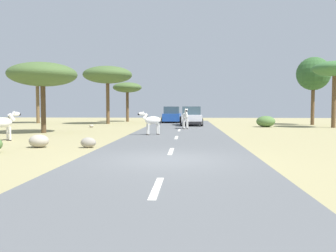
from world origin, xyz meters
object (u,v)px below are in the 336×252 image
zebra_1 (4,123)px  tree_2 (37,77)px  rock_1 (39,141)px  rock_3 (91,126)px  car_0 (172,115)px  tree_7 (43,75)px  zebra_0 (185,116)px  zebra_2 (152,121)px  bush_2 (266,121)px  tree_0 (313,74)px  tree_6 (127,88)px  car_1 (191,117)px  rock_4 (88,143)px  tree_4 (335,70)px

zebra_1 → tree_2: (-6.71, 19.24, 4.03)m
tree_2 → rock_1: 24.42m
zebra_1 → rock_3: size_ratio=4.00×
car_0 → tree_7: bearing=-116.5°
zebra_0 → zebra_2: (-2.01, -6.06, -0.10)m
zebra_1 → rock_3: 12.09m
bush_2 → rock_3: 15.07m
car_0 → tree_7: 17.47m
tree_0 → tree_6: (-19.29, 6.33, -0.93)m
car_0 → car_1: (2.06, -5.79, 0.00)m
zebra_0 → tree_7: tree_7 is taller
rock_4 → tree_0: bearing=50.8°
tree_2 → tree_4: (28.34, -6.50, -0.10)m
zebra_1 → rock_1: zebra_1 is taller
tree_2 → tree_7: 15.14m
zebra_0 → tree_2: bearing=-36.5°
zebra_1 → tree_0: (21.51, 17.37, 3.99)m
zebra_2 → tree_0: tree_0 is taller
zebra_1 → tree_2: 20.77m
rock_1 → car_0: bearing=78.8°
tree_2 → rock_1: (9.72, -21.91, -4.68)m
rock_1 → bush_2: bearing=50.7°
rock_3 → tree_0: bearing=14.8°
car_0 → tree_2: 15.01m
car_1 → tree_7: bearing=42.4°
tree_0 → tree_4: tree_0 is taller
zebra_2 → rock_1: 7.73m
zebra_2 → tree_0: bearing=-71.7°
tree_4 → tree_6: size_ratio=1.20×
rock_1 → tree_2: bearing=113.9°
rock_1 → rock_4: bearing=0.8°
car_1 → tree_4: bearing=168.0°
rock_1 → zebra_1: bearing=138.5°
car_0 → tree_4: bearing=-29.1°
zebra_2 → car_0: bearing=-26.6°
zebra_0 → rock_4: zebra_0 is taller
zebra_1 → tree_4: tree_4 is taller
rock_1 → tree_7: bearing=111.8°
zebra_0 → rock_3: size_ratio=4.41×
zebra_2 → rock_1: (-4.19, -6.46, -0.64)m
car_1 → tree_6: size_ratio=0.94×
car_1 → tree_6: (-7.49, 8.65, 3.14)m
rock_4 → tree_6: bearing=96.4°
zebra_1 → zebra_2: zebra_1 is taller
tree_0 → car_0: bearing=166.0°
tree_7 → zebra_0: bearing=24.3°
tree_6 → tree_7: (-2.49, -18.12, -0.10)m
car_1 → bush_2: size_ratio=2.71×
bush_2 → rock_4: bush_2 is taller
tree_0 → tree_2: bearing=176.2°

